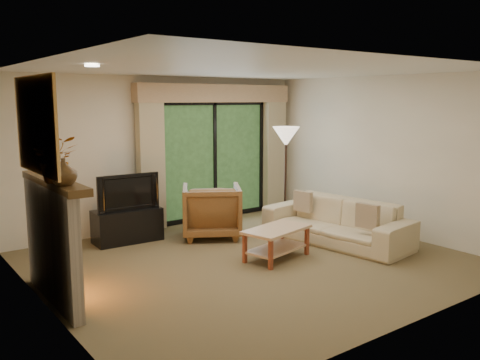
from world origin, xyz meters
TOP-DOWN VIEW (x-y plane):
  - floor at (0.00, 0.00)m, footprint 5.50×5.50m
  - ceiling at (0.00, 0.00)m, footprint 5.50×5.50m
  - wall_back at (0.00, 2.50)m, footprint 5.00×0.00m
  - wall_front at (0.00, -2.50)m, footprint 5.00×0.00m
  - wall_left at (-2.75, 0.00)m, footprint 0.00×5.00m
  - wall_right at (2.75, 0.00)m, footprint 0.00×5.00m
  - fireplace at (-2.63, 0.20)m, footprint 0.24×1.70m
  - mirror at (-2.71, 0.20)m, footprint 0.07×1.45m
  - sliding_door at (1.00, 2.45)m, footprint 2.26×0.10m
  - curtain_left at (-0.35, 2.34)m, footprint 0.45×0.18m
  - curtain_right at (2.35, 2.34)m, footprint 0.45×0.18m
  - cornice at (1.00, 2.36)m, footprint 3.20×0.24m
  - media_console at (-0.98, 1.95)m, footprint 1.05×0.51m
  - tv at (-0.98, 1.95)m, footprint 0.99×0.17m
  - armchair at (0.25, 1.41)m, footprint 1.27×1.28m
  - sofa at (1.61, -0.04)m, footprint 1.23×2.42m
  - pillow_near at (1.53, -0.71)m, footprint 0.14×0.36m
  - pillow_far at (1.53, 0.63)m, footprint 0.14×0.35m
  - coffee_table at (0.34, -0.11)m, footprint 1.08×0.75m
  - floor_lamp at (1.71, 1.27)m, footprint 0.58×0.58m
  - vase at (-2.61, -0.29)m, footprint 0.32×0.32m
  - branches at (-2.61, -0.05)m, footprint 0.49×0.44m

SIDE VIEW (x-z plane):
  - floor at x=0.00m, z-range 0.00..0.00m
  - coffee_table at x=0.34m, z-range 0.00..0.44m
  - media_console at x=-0.98m, z-range 0.00..0.52m
  - sofa at x=1.61m, z-range 0.00..0.68m
  - armchair at x=0.25m, z-range 0.00..0.86m
  - pillow_far at x=1.53m, z-range 0.39..0.73m
  - pillow_near at x=1.53m, z-range 0.39..0.74m
  - fireplace at x=-2.63m, z-range 0.00..1.37m
  - tv at x=-0.98m, z-range 0.52..1.09m
  - floor_lamp at x=1.71m, z-range 0.00..1.75m
  - sliding_door at x=1.00m, z-range 0.02..2.18m
  - curtain_left at x=-0.35m, z-range 0.02..2.38m
  - curtain_right at x=2.35m, z-range 0.02..2.38m
  - wall_back at x=0.00m, z-range -1.20..3.80m
  - wall_front at x=0.00m, z-range -1.20..3.80m
  - wall_left at x=-2.75m, z-range -1.20..3.80m
  - wall_right at x=2.75m, z-range -1.20..3.80m
  - vase at x=-2.61m, z-range 1.37..1.64m
  - branches at x=-2.61m, z-range 1.37..1.85m
  - mirror at x=-2.71m, z-range 1.44..2.46m
  - cornice at x=1.00m, z-range 2.16..2.48m
  - ceiling at x=0.00m, z-range 2.60..2.60m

